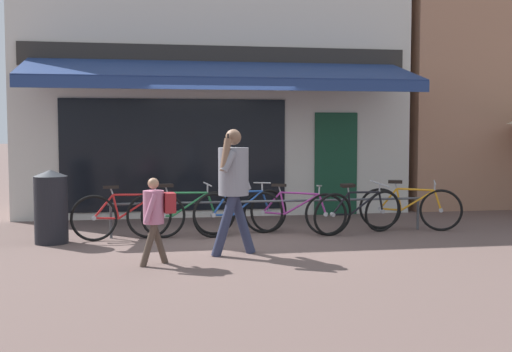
{
  "coord_description": "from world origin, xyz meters",
  "views": [
    {
      "loc": [
        -1.39,
        -9.94,
        1.73
      ],
      "look_at": [
        0.29,
        -0.49,
        1.05
      ],
      "focal_mm": 45.0,
      "sensor_mm": 36.0,
      "label": 1
    }
  ],
  "objects_px": {
    "bicycle_blue": "(241,211)",
    "bicycle_purple": "(294,212)",
    "bicycle_black": "(358,211)",
    "pedestrian_child": "(156,211)",
    "pedestrian_adult": "(233,178)",
    "bicycle_orange": "(410,208)",
    "litter_bin": "(51,207)",
    "bicycle_green": "(182,213)",
    "bicycle_red": "(129,215)"
  },
  "relations": [
    {
      "from": "bicycle_red",
      "to": "pedestrian_adult",
      "type": "height_order",
      "value": "pedestrian_adult"
    },
    {
      "from": "bicycle_black",
      "to": "pedestrian_adult",
      "type": "height_order",
      "value": "pedestrian_adult"
    },
    {
      "from": "bicycle_red",
      "to": "litter_bin",
      "type": "bearing_deg",
      "value": -178.79
    },
    {
      "from": "bicycle_blue",
      "to": "bicycle_purple",
      "type": "relative_size",
      "value": 1.03
    },
    {
      "from": "bicycle_orange",
      "to": "bicycle_red",
      "type": "bearing_deg",
      "value": -155.56
    },
    {
      "from": "bicycle_red",
      "to": "bicycle_orange",
      "type": "bearing_deg",
      "value": -4.66
    },
    {
      "from": "pedestrian_adult",
      "to": "bicycle_black",
      "type": "bearing_deg",
      "value": -138.89
    },
    {
      "from": "bicycle_red",
      "to": "bicycle_orange",
      "type": "distance_m",
      "value": 4.8
    },
    {
      "from": "bicycle_purple",
      "to": "bicycle_orange",
      "type": "relative_size",
      "value": 1.01
    },
    {
      "from": "bicycle_orange",
      "to": "bicycle_purple",
      "type": "bearing_deg",
      "value": -155.54
    },
    {
      "from": "pedestrian_child",
      "to": "bicycle_purple",
      "type": "bearing_deg",
      "value": -145.28
    },
    {
      "from": "bicycle_red",
      "to": "bicycle_black",
      "type": "height_order",
      "value": "bicycle_black"
    },
    {
      "from": "bicycle_green",
      "to": "bicycle_purple",
      "type": "relative_size",
      "value": 1.09
    },
    {
      "from": "bicycle_orange",
      "to": "litter_bin",
      "type": "height_order",
      "value": "litter_bin"
    },
    {
      "from": "bicycle_black",
      "to": "pedestrian_child",
      "type": "distance_m",
      "value": 3.88
    },
    {
      "from": "bicycle_red",
      "to": "pedestrian_child",
      "type": "distance_m",
      "value": 2.09
    },
    {
      "from": "pedestrian_adult",
      "to": "litter_bin",
      "type": "bearing_deg",
      "value": -17.84
    },
    {
      "from": "bicycle_red",
      "to": "bicycle_blue",
      "type": "bearing_deg",
      "value": -1.63
    },
    {
      "from": "bicycle_blue",
      "to": "pedestrian_child",
      "type": "xyz_separation_m",
      "value": [
        -1.44,
        -2.17,
        0.31
      ]
    },
    {
      "from": "bicycle_blue",
      "to": "pedestrian_adult",
      "type": "relative_size",
      "value": 0.97
    },
    {
      "from": "bicycle_green",
      "to": "bicycle_purple",
      "type": "height_order",
      "value": "bicycle_green"
    },
    {
      "from": "pedestrian_child",
      "to": "litter_bin",
      "type": "xyz_separation_m",
      "value": [
        -1.55,
        1.88,
        -0.13
      ]
    },
    {
      "from": "bicycle_red",
      "to": "bicycle_blue",
      "type": "distance_m",
      "value": 1.84
    },
    {
      "from": "litter_bin",
      "to": "bicycle_blue",
      "type": "bearing_deg",
      "value": 5.56
    },
    {
      "from": "bicycle_black",
      "to": "pedestrian_adult",
      "type": "bearing_deg",
      "value": -164.96
    },
    {
      "from": "bicycle_purple",
      "to": "pedestrian_child",
      "type": "height_order",
      "value": "pedestrian_child"
    },
    {
      "from": "bicycle_blue",
      "to": "bicycle_black",
      "type": "distance_m",
      "value": 1.95
    },
    {
      "from": "bicycle_orange",
      "to": "pedestrian_child",
      "type": "relative_size",
      "value": 1.45
    },
    {
      "from": "litter_bin",
      "to": "bicycle_purple",
      "type": "bearing_deg",
      "value": 3.19
    },
    {
      "from": "bicycle_green",
      "to": "bicycle_orange",
      "type": "relative_size",
      "value": 1.09
    },
    {
      "from": "bicycle_black",
      "to": "litter_bin",
      "type": "xyz_separation_m",
      "value": [
        -4.93,
        -0.01,
        0.18
      ]
    },
    {
      "from": "bicycle_blue",
      "to": "pedestrian_child",
      "type": "bearing_deg",
      "value": -145.2
    },
    {
      "from": "bicycle_blue",
      "to": "pedestrian_child",
      "type": "height_order",
      "value": "pedestrian_child"
    },
    {
      "from": "pedestrian_child",
      "to": "litter_bin",
      "type": "bearing_deg",
      "value": -57.79
    },
    {
      "from": "bicycle_orange",
      "to": "bicycle_black",
      "type": "bearing_deg",
      "value": -142.88
    },
    {
      "from": "bicycle_blue",
      "to": "bicycle_orange",
      "type": "bearing_deg",
      "value": -22.04
    },
    {
      "from": "bicycle_black",
      "to": "bicycle_blue",
      "type": "bearing_deg",
      "value": 155.47
    },
    {
      "from": "bicycle_blue",
      "to": "litter_bin",
      "type": "relative_size",
      "value": 1.51
    },
    {
      "from": "bicycle_black",
      "to": "pedestrian_adult",
      "type": "relative_size",
      "value": 0.96
    },
    {
      "from": "bicycle_black",
      "to": "bicycle_orange",
      "type": "relative_size",
      "value": 1.03
    },
    {
      "from": "bicycle_blue",
      "to": "litter_bin",
      "type": "bearing_deg",
      "value": 163.97
    },
    {
      "from": "bicycle_blue",
      "to": "bicycle_black",
      "type": "xyz_separation_m",
      "value": [
        1.93,
        -0.28,
        -0.01
      ]
    },
    {
      "from": "bicycle_blue",
      "to": "bicycle_black",
      "type": "height_order",
      "value": "bicycle_black"
    },
    {
      "from": "bicycle_purple",
      "to": "litter_bin",
      "type": "relative_size",
      "value": 1.46
    },
    {
      "from": "pedestrian_adult",
      "to": "pedestrian_child",
      "type": "distance_m",
      "value": 1.24
    },
    {
      "from": "pedestrian_adult",
      "to": "bicycle_blue",
      "type": "bearing_deg",
      "value": -92.46
    },
    {
      "from": "bicycle_blue",
      "to": "pedestrian_adult",
      "type": "xyz_separation_m",
      "value": [
        -0.37,
        -1.67,
        0.68
      ]
    },
    {
      "from": "bicycle_orange",
      "to": "bicycle_blue",
      "type": "bearing_deg",
      "value": -157.44
    },
    {
      "from": "bicycle_blue",
      "to": "bicycle_purple",
      "type": "height_order",
      "value": "bicycle_blue"
    },
    {
      "from": "bicycle_blue",
      "to": "pedestrian_child",
      "type": "distance_m",
      "value": 2.63
    }
  ]
}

